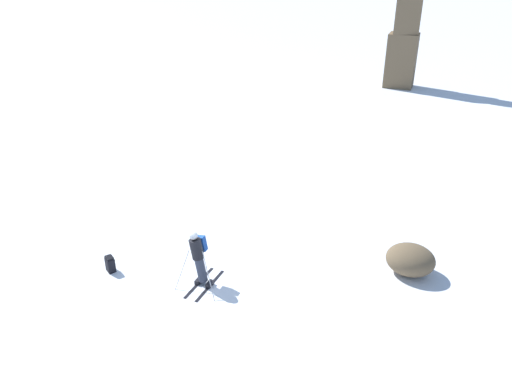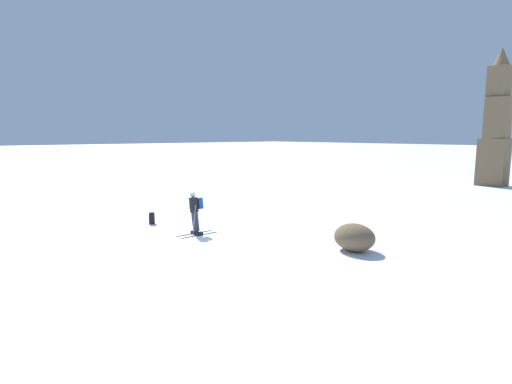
{
  "view_description": "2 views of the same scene",
  "coord_description": "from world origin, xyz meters",
  "views": [
    {
      "loc": [
        6.14,
        -10.3,
        8.68
      ],
      "look_at": [
        0.44,
        4.01,
        1.13
      ],
      "focal_mm": 35.0,
      "sensor_mm": 36.0,
      "label": 1
    },
    {
      "loc": [
        13.39,
        -8.34,
        3.88
      ],
      "look_at": [
        1.5,
        2.16,
        1.59
      ],
      "focal_mm": 28.0,
      "sensor_mm": 36.0,
      "label": 2
    }
  ],
  "objects": [
    {
      "name": "ground_plane",
      "position": [
        0.0,
        0.0,
        0.0
      ],
      "size": [
        300.0,
        300.0,
        0.0
      ],
      "primitive_type": "plane",
      "color": "white"
    },
    {
      "name": "skier",
      "position": [
        0.29,
        0.04,
        0.94
      ],
      "size": [
        1.29,
        1.61,
        1.72
      ],
      "rotation": [
        0.0,
        0.0,
        -0.04
      ],
      "color": "black",
      "rests_on": "ground"
    },
    {
      "name": "rock_pillar",
      "position": [
        2.61,
        25.28,
        4.28
      ],
      "size": [
        1.93,
        1.69,
        10.22
      ],
      "color": "brown",
      "rests_on": "ground"
    },
    {
      "name": "spare_backpack",
      "position": [
        -2.45,
        -0.44,
        0.24
      ],
      "size": [
        0.37,
        0.35,
        0.5
      ],
      "rotation": [
        0.0,
        0.0,
        2.56
      ],
      "color": "black",
      "rests_on": "ground"
    },
    {
      "name": "exposed_boulder_0",
      "position": [
        5.82,
        2.76,
        0.46
      ],
      "size": [
        1.42,
        1.21,
        0.92
      ],
      "primitive_type": "ellipsoid",
      "color": "brown",
      "rests_on": "ground"
    }
  ]
}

